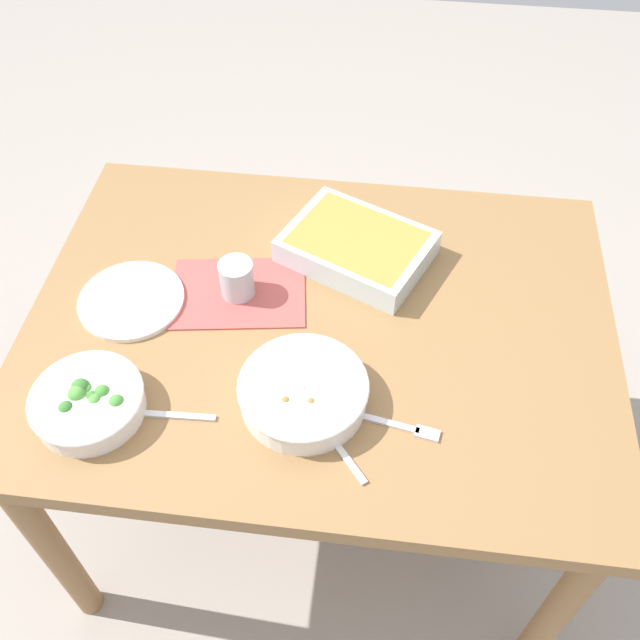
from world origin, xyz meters
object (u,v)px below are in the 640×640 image
(drink_cup, at_px, (237,281))
(fork_on_table, at_px, (399,426))
(stew_bowl, at_px, (303,392))
(side_plate, at_px, (132,299))
(spoon_by_stew, at_px, (329,434))
(baking_dish, at_px, (357,246))
(broccoli_bowl, at_px, (88,402))
(spoon_by_broccoli, at_px, (155,414))

(drink_cup, height_order, fork_on_table, drink_cup)
(stew_bowl, distance_m, side_plate, 0.44)
(stew_bowl, bearing_deg, drink_cup, -55.50)
(drink_cup, relative_size, side_plate, 0.39)
(side_plate, distance_m, spoon_by_stew, 0.52)
(baking_dish, relative_size, spoon_by_stew, 2.47)
(broccoli_bowl, bearing_deg, spoon_by_stew, -179.92)
(stew_bowl, xyz_separation_m, fork_on_table, (-0.18, 0.03, -0.03))
(fork_on_table, bearing_deg, side_plate, -22.58)
(broccoli_bowl, height_order, drink_cup, drink_cup)
(broccoli_bowl, relative_size, drink_cup, 2.45)
(broccoli_bowl, bearing_deg, stew_bowl, -169.91)
(stew_bowl, relative_size, spoon_by_stew, 1.64)
(spoon_by_broccoli, distance_m, fork_on_table, 0.45)
(spoon_by_stew, bearing_deg, spoon_by_broccoli, -0.78)
(spoon_by_broccoli, bearing_deg, fork_on_table, -176.19)
(spoon_by_broccoli, bearing_deg, drink_cup, -106.33)
(broccoli_bowl, xyz_separation_m, fork_on_table, (-0.57, -0.03, -0.03))
(stew_bowl, height_order, spoon_by_broccoli, stew_bowl)
(baking_dish, height_order, spoon_by_broccoli, baking_dish)
(broccoli_bowl, distance_m, baking_dish, 0.64)
(broccoli_bowl, distance_m, spoon_by_stew, 0.44)
(broccoli_bowl, relative_size, baking_dish, 0.57)
(broccoli_bowl, bearing_deg, baking_dish, -134.27)
(baking_dish, xyz_separation_m, drink_cup, (0.24, 0.14, 0.00))
(stew_bowl, bearing_deg, side_plate, -27.49)
(baking_dish, distance_m, fork_on_table, 0.44)
(stew_bowl, relative_size, baking_dish, 0.66)
(baking_dish, distance_m, side_plate, 0.49)
(drink_cup, xyz_separation_m, fork_on_table, (-0.35, 0.29, -0.04))
(broccoli_bowl, height_order, baking_dish, broccoli_bowl)
(side_plate, bearing_deg, baking_dish, -157.48)
(spoon_by_broccoli, bearing_deg, side_plate, -65.15)
(drink_cup, xyz_separation_m, spoon_by_broccoli, (0.09, 0.32, -0.03))
(spoon_by_stew, bearing_deg, fork_on_table, -164.58)
(stew_bowl, height_order, drink_cup, drink_cup)
(fork_on_table, bearing_deg, drink_cup, -39.09)
(stew_bowl, distance_m, drink_cup, 0.31)
(spoon_by_broccoli, height_order, fork_on_table, spoon_by_broccoli)
(baking_dish, height_order, fork_on_table, baking_dish)
(baking_dish, bearing_deg, side_plate, 22.52)
(side_plate, relative_size, fork_on_table, 1.24)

